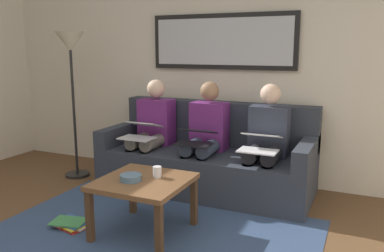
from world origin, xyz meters
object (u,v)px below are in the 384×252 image
(framed_mirror, at_px, (222,42))
(person_right, at_px, (152,128))
(laptop_white, at_px, (260,142))
(bowl, at_px, (131,178))
(person_left, at_px, (266,139))
(coffee_table, at_px, (144,187))
(person_middle, at_px, (206,133))
(standing_lamp, at_px, (71,58))
(laptop_black, at_px, (196,137))
(couch, at_px, (208,159))
(laptop_silver, at_px, (141,130))
(magazine_stack, at_px, (72,223))
(cup, at_px, (157,172))

(framed_mirror, bearing_deg, person_right, 35.53)
(framed_mirror, bearing_deg, laptop_white, 132.54)
(bowl, bearing_deg, person_left, -122.59)
(coffee_table, distance_m, person_middle, 1.17)
(person_right, bearing_deg, standing_lamp, 12.33)
(laptop_black, height_order, person_right, person_right)
(couch, relative_size, laptop_white, 6.03)
(standing_lamp, bearing_deg, laptop_silver, 177.80)
(laptop_white, bearing_deg, coffee_table, 52.25)
(framed_mirror, bearing_deg, person_left, 144.47)
(coffee_table, bearing_deg, laptop_white, -127.75)
(magazine_stack, height_order, standing_lamp, standing_lamp)
(couch, xyz_separation_m, person_right, (0.64, 0.07, 0.30))
(coffee_table, relative_size, standing_lamp, 0.41)
(framed_mirror, distance_m, laptop_black, 1.16)
(cup, relative_size, standing_lamp, 0.05)
(person_middle, bearing_deg, laptop_white, 159.40)
(couch, distance_m, laptop_black, 0.44)
(couch, bearing_deg, laptop_black, 90.00)
(couch, height_order, magazine_stack, couch)
(person_right, xyz_separation_m, standing_lamp, (0.91, 0.20, 0.76))
(person_left, xyz_separation_m, laptop_black, (0.64, 0.25, 0.02))
(framed_mirror, xyz_separation_m, bowl, (0.14, 1.67, -1.07))
(coffee_table, bearing_deg, person_middle, -93.15)
(framed_mirror, relative_size, person_middle, 1.46)
(cup, xyz_separation_m, person_right, (0.65, -1.06, 0.11))
(cup, relative_size, magazine_stack, 0.26)
(laptop_silver, relative_size, standing_lamp, 0.23)
(laptop_white, bearing_deg, couch, -25.79)
(cup, distance_m, laptop_black, 0.82)
(laptop_silver, bearing_deg, bowl, 117.05)
(framed_mirror, distance_m, person_left, 1.23)
(person_left, height_order, standing_lamp, standing_lamp)
(person_left, bearing_deg, couch, -6.13)
(laptop_black, distance_m, magazine_stack, 1.39)
(laptop_white, bearing_deg, standing_lamp, -1.09)
(framed_mirror, bearing_deg, laptop_silver, 47.19)
(laptop_silver, bearing_deg, laptop_black, 178.83)
(cup, distance_m, standing_lamp, 1.98)
(person_left, relative_size, laptop_silver, 2.95)
(bowl, height_order, person_middle, person_middle)
(laptop_black, bearing_deg, framed_mirror, -90.00)
(laptop_silver, bearing_deg, person_left, -169.65)
(laptop_black, bearing_deg, standing_lamp, -1.77)
(framed_mirror, xyz_separation_m, cup, (-0.01, 1.51, -1.05))
(laptop_white, xyz_separation_m, laptop_silver, (1.28, -0.01, 0.00))
(cup, xyz_separation_m, standing_lamp, (1.56, -0.86, 0.87))
(laptop_white, distance_m, person_right, 1.30)
(couch, relative_size, person_right, 1.93)
(standing_lamp, bearing_deg, coffee_table, 147.42)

